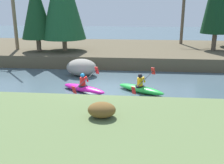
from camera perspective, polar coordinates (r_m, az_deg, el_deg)
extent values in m
plane|color=#425660|center=(14.06, -3.31, -2.03)|extent=(90.00, 90.00, 0.00)
cube|color=#5B7042|center=(8.96, -8.82, -11.12)|extent=(44.00, 6.18, 0.65)
cube|color=brown|center=(23.48, 0.37, 6.61)|extent=(44.00, 10.24, 0.91)
cylinder|color=brown|center=(21.85, -15.64, 7.82)|extent=(0.36, 0.36, 0.99)
cone|color=#143D1E|center=(21.64, -16.22, 15.13)|extent=(2.45, 2.45, 4.59)
cylinder|color=#7A664C|center=(21.53, -10.26, 7.99)|extent=(0.36, 0.36, 0.95)
cylinder|color=brown|center=(22.98, 21.33, 8.16)|extent=(0.36, 0.36, 1.36)
cylinder|color=#7A664C|center=(23.01, -20.45, 12.77)|extent=(0.28, 0.28, 4.95)
cylinder|color=brown|center=(25.73, 15.17, 13.76)|extent=(0.28, 0.28, 5.19)
ellipsoid|color=brown|center=(9.21, -2.25, -6.08)|extent=(0.99, 0.82, 0.53)
ellipsoid|color=green|center=(13.92, 6.24, -1.56)|extent=(2.60, 1.95, 0.34)
cone|color=green|center=(13.35, 10.78, -2.47)|extent=(0.40, 0.36, 0.20)
cylinder|color=black|center=(13.90, 6.08, -0.95)|extent=(0.66, 0.66, 0.08)
cylinder|color=yellow|center=(13.83, 6.11, 0.04)|extent=(0.41, 0.41, 0.42)
sphere|color=black|center=(13.74, 6.16, 1.34)|extent=(0.32, 0.32, 0.23)
cylinder|color=yellow|center=(13.96, 7.00, 0.53)|extent=(0.20, 0.24, 0.35)
cylinder|color=yellow|center=(13.56, 5.95, 0.09)|extent=(0.20, 0.24, 0.35)
cylinder|color=black|center=(13.68, 6.95, 0.38)|extent=(1.05, 1.64, 0.65)
cube|color=red|center=(14.40, 8.95, 2.38)|extent=(0.25, 0.24, 0.41)
cube|color=red|center=(13.00, 4.73, -1.84)|extent=(0.25, 0.24, 0.41)
ellipsoid|color=#C61999|center=(14.01, -6.20, -1.44)|extent=(2.67, 1.80, 0.34)
cone|color=#C61999|center=(13.28, -2.07, -2.28)|extent=(0.40, 0.34, 0.20)
cylinder|color=black|center=(14.00, -6.38, -0.84)|extent=(0.65, 0.65, 0.08)
cylinder|color=red|center=(13.93, -6.41, 0.14)|extent=(0.41, 0.41, 0.42)
sphere|color=#1E89D1|center=(13.84, -6.45, 1.44)|extent=(0.31, 0.31, 0.23)
cylinder|color=red|center=(14.02, -5.48, 0.65)|extent=(0.19, 0.24, 0.35)
cylinder|color=red|center=(13.67, -6.74, 0.20)|extent=(0.19, 0.24, 0.35)
cylinder|color=black|center=(13.75, -5.69, 0.50)|extent=(0.93, 1.71, 0.65)
cube|color=red|center=(14.39, -3.33, 2.55)|extent=(0.25, 0.23, 0.41)
cube|color=red|center=(13.15, -8.26, -1.74)|extent=(0.25, 0.23, 0.41)
ellipsoid|color=white|center=(13.71, -4.42, -2.15)|extent=(1.30, 1.13, 0.18)
ellipsoid|color=gray|center=(17.17, -6.67, 3.19)|extent=(1.94, 1.52, 1.10)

